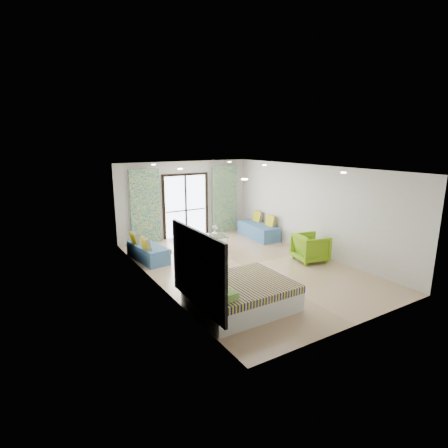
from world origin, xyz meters
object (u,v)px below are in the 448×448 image
bed (240,295)px  armchair (311,246)px  daybed_left (147,252)px  daybed_right (259,230)px  coffee_table (215,237)px

bed → armchair: (3.37, 1.39, 0.14)m
daybed_left → bed: bearing=-87.1°
daybed_right → coffee_table: bearing=-165.5°
daybed_right → coffee_table: daybed_right is taller
bed → armchair: bearing=22.4°
bed → armchair: 3.64m
bed → daybed_left: 3.95m
daybed_right → coffee_table: size_ratio=2.22×
daybed_left → daybed_right: 4.24m
daybed_left → armchair: armchair is taller
bed → daybed_right: bearing=49.3°
daybed_left → daybed_right: daybed_right is taller
daybed_left → daybed_right: (4.23, 0.28, 0.03)m
daybed_left → daybed_right: size_ratio=0.92×
coffee_table → bed: bearing=-112.5°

